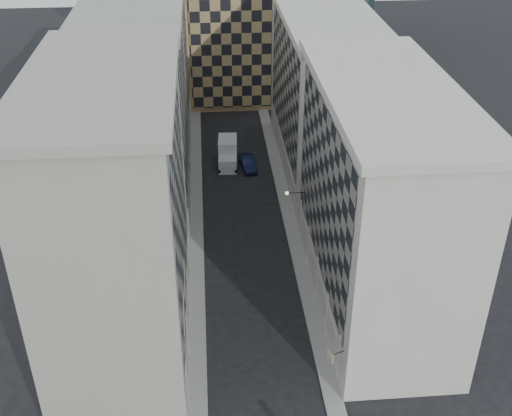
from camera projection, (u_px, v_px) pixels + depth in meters
sidewalk_west at (196, 217)px, 72.73m from camera, size 1.50×100.00×0.15m
sidewalk_east at (288, 213)px, 73.48m from camera, size 1.50×100.00×0.15m
bldg_left_a at (118, 221)px, 50.05m from camera, size 10.80×22.80×23.70m
bldg_left_b at (139, 117)px, 69.08m from camera, size 10.80×22.80×22.70m
bldg_left_c at (151, 57)px, 88.12m from camera, size 10.80×22.80×21.70m
bldg_right_a at (377, 200)px, 55.80m from camera, size 10.80×26.80×20.70m
bldg_right_b at (323, 93)px, 79.09m from camera, size 10.80×28.80×19.70m
tan_block at (239, 38)px, 100.77m from camera, size 16.80×14.80×18.80m
flagpoles_left at (184, 296)px, 48.11m from camera, size 0.10×6.33×2.33m
bracket_lamp at (289, 193)px, 65.14m from camera, size 1.98×0.36×0.36m
box_truck at (228, 154)px, 83.69m from camera, size 2.74×6.03×3.24m
dark_car at (248, 163)px, 82.87m from camera, size 2.15×4.89×1.56m
shop_sign at (331, 357)px, 48.48m from camera, size 1.31×0.75×0.88m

